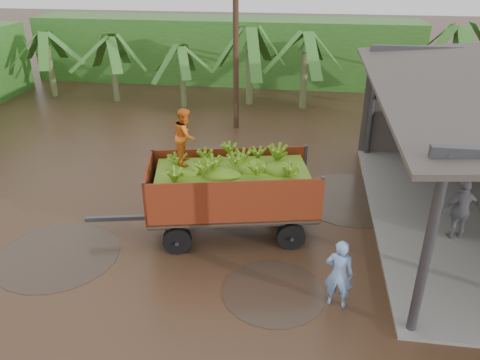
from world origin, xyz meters
name	(u,v)px	position (x,y,z in m)	size (l,w,h in m)	color
ground	(199,220)	(0.00, 0.00, 0.00)	(100.00, 100.00, 0.00)	black
hedge_north	(225,50)	(-2.00, 16.00, 1.80)	(22.00, 3.00, 3.60)	#2D661E
banana_trailer	(231,188)	(1.04, -0.45, 1.35)	(6.29, 3.05, 3.52)	#A53217
man_blue	(339,274)	(3.80, -3.09, 0.83)	(0.61, 0.40, 1.66)	#7EA9E5
man_grey	(461,210)	(7.09, -0.01, 0.91)	(1.07, 0.44, 1.82)	slate
utility_pole	(236,34)	(-0.11, 7.97, 4.00)	(1.20, 0.24, 7.88)	#47301E
banana_plants	(121,87)	(-4.89, 7.16, 1.84)	(25.27, 20.46, 4.24)	#2D661E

